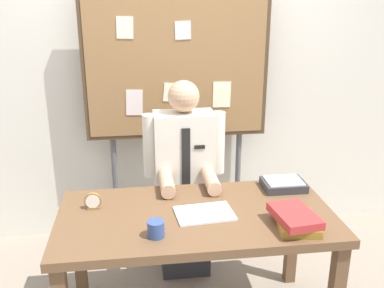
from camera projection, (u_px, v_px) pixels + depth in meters
The scene contains 9 objects.
back_wall at pixel (174, 71), 3.39m from camera, with size 6.40×0.08×2.70m, color silver.
desk at pixel (196, 228), 2.46m from camera, with size 1.55×0.79×0.76m.
person at pixel (184, 187), 3.00m from camera, with size 0.55×0.56×1.40m.
bulletin_board at pixel (177, 68), 3.18m from camera, with size 1.37×0.09×1.99m.
book_stack at pixel (296, 219), 2.27m from camera, with size 0.25×0.31×0.09m.
open_notebook at pixel (204, 213), 2.41m from camera, with size 0.32×0.22×0.01m, color white.
desk_clock at pixel (93, 202), 2.46m from camera, with size 0.10×0.04×0.10m.
coffee_mug at pixel (156, 229), 2.18m from camera, with size 0.09×0.09×0.09m, color #334C8C.
paper_tray at pixel (283, 184), 2.73m from camera, with size 0.26×0.20×0.06m.
Camera 1 is at (-0.31, -2.14, 1.92)m, focal length 40.45 mm.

